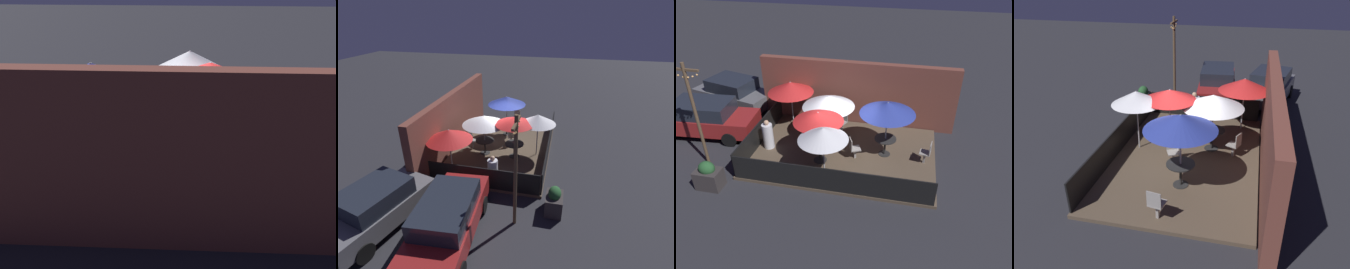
% 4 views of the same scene
% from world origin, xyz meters
% --- Properties ---
extents(ground_plane, '(60.00, 60.00, 0.00)m').
position_xyz_m(ground_plane, '(0.00, 0.00, 0.00)').
color(ground_plane, '#26262B').
extents(patio_deck, '(7.31, 4.95, 0.12)m').
position_xyz_m(patio_deck, '(0.00, 0.00, 0.06)').
color(patio_deck, brown).
rests_on(patio_deck, ground_plane).
extents(building_wall, '(8.91, 0.36, 2.99)m').
position_xyz_m(building_wall, '(0.00, 2.71, 1.49)').
color(building_wall, brown).
rests_on(building_wall, ground_plane).
extents(fence_front, '(7.11, 0.05, 0.95)m').
position_xyz_m(fence_front, '(0.00, -2.43, 0.59)').
color(fence_front, black).
rests_on(fence_front, patio_deck).
extents(fence_side_left, '(0.05, 4.75, 0.95)m').
position_xyz_m(fence_side_left, '(-3.61, 0.00, 0.59)').
color(fence_side_left, black).
rests_on(fence_side_left, patio_deck).
extents(patio_umbrella_0, '(1.89, 1.89, 2.15)m').
position_xyz_m(patio_umbrella_0, '(-0.80, -0.77, 2.07)').
color(patio_umbrella_0, '#B2B2B7').
rests_on(patio_umbrella_0, patio_deck).
extents(patio_umbrella_1, '(2.12, 2.12, 2.33)m').
position_xyz_m(patio_umbrella_1, '(1.64, 0.17, 2.21)').
color(patio_umbrella_1, '#B2B2B7').
rests_on(patio_umbrella_1, patio_deck).
extents(patio_umbrella_2, '(2.15, 2.15, 2.07)m').
position_xyz_m(patio_umbrella_2, '(-0.81, 0.76, 1.96)').
color(patio_umbrella_2, '#B2B2B7').
rests_on(patio_umbrella_2, patio_deck).
extents(patio_umbrella_3, '(1.75, 1.75, 2.17)m').
position_xyz_m(patio_umbrella_3, '(-0.33, -1.83, 2.05)').
color(patio_umbrella_3, '#B2B2B7').
rests_on(patio_umbrella_3, patio_deck).
extents(patio_umbrella_4, '(2.03, 2.03, 2.11)m').
position_xyz_m(patio_umbrella_4, '(-2.77, 1.71, 1.98)').
color(patio_umbrella_4, '#B2B2B7').
rests_on(patio_umbrella_4, patio_deck).
extents(dining_table_0, '(0.94, 0.94, 0.72)m').
position_xyz_m(dining_table_0, '(-0.80, -0.77, 0.70)').
color(dining_table_0, black).
rests_on(dining_table_0, patio_deck).
extents(dining_table_1, '(0.86, 0.86, 0.76)m').
position_xyz_m(dining_table_1, '(1.64, 0.17, 0.72)').
color(dining_table_1, black).
rests_on(dining_table_1, patio_deck).
extents(dining_table_2, '(0.93, 0.93, 0.76)m').
position_xyz_m(dining_table_2, '(-0.81, 0.76, 0.72)').
color(dining_table_2, black).
rests_on(dining_table_2, patio_deck).
extents(patio_chair_0, '(0.53, 0.53, 0.90)m').
position_xyz_m(patio_chair_0, '(0.46, -0.36, 0.61)').
color(patio_chair_0, gray).
rests_on(patio_chair_0, patio_deck).
extents(patio_chair_1, '(0.53, 0.53, 0.90)m').
position_xyz_m(patio_chair_1, '(-0.42, 1.63, 0.61)').
color(patio_chair_1, gray).
rests_on(patio_chair_1, patio_deck).
extents(patio_chair_2, '(0.46, 0.46, 0.94)m').
position_xyz_m(patio_chair_2, '(3.27, -0.10, 0.63)').
color(patio_chair_2, gray).
rests_on(patio_chair_2, patio_deck).
extents(patron_0, '(0.59, 0.59, 1.27)m').
position_xyz_m(patron_0, '(-3.13, -0.32, 0.68)').
color(patron_0, silver).
rests_on(patron_0, patio_deck).
extents(planter_box, '(0.90, 0.63, 1.09)m').
position_xyz_m(planter_box, '(-4.26, -2.98, 0.49)').
color(planter_box, '#332D2D').
rests_on(planter_box, ground_plane).
extents(light_post, '(1.10, 0.12, 4.13)m').
position_xyz_m(light_post, '(-5.16, -1.68, 2.30)').
color(light_post, brown).
rests_on(light_post, ground_plane).
extents(parked_car_0, '(4.64, 2.06, 1.62)m').
position_xyz_m(parked_car_0, '(-6.33, 0.26, 0.85)').
color(parked_car_0, maroon).
rests_on(parked_car_0, ground_plane).
extents(parked_car_1, '(4.23, 2.60, 1.62)m').
position_xyz_m(parked_car_1, '(-6.33, 2.86, 0.84)').
color(parked_car_1, '#5B5B60').
rests_on(parked_car_1, ground_plane).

